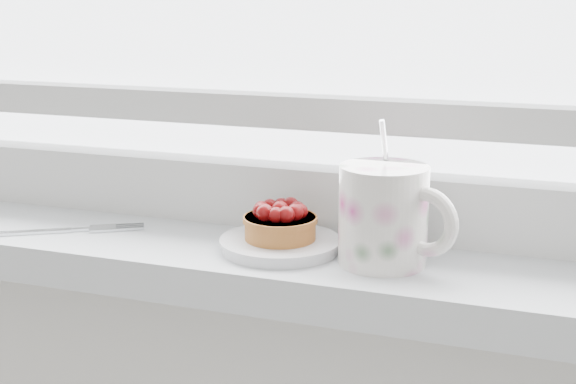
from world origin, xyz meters
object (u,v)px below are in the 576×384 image
at_px(floral_mug, 386,214).
at_px(fork, 57,231).
at_px(raspberry_tart, 280,222).
at_px(saucer, 280,244).

distance_m(floral_mug, fork, 0.37).
xyz_separation_m(raspberry_tart, fork, (-0.25, -0.03, -0.03)).
bearing_deg(fork, saucer, 5.79).
bearing_deg(saucer, raspberry_tart, -56.21).
relative_size(raspberry_tart, fork, 0.45).
relative_size(floral_mug, fork, 0.82).
bearing_deg(fork, floral_mug, 3.16).
height_order(raspberry_tart, fork, raspberry_tart).
relative_size(saucer, fork, 0.73).
distance_m(saucer, raspberry_tart, 0.02).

